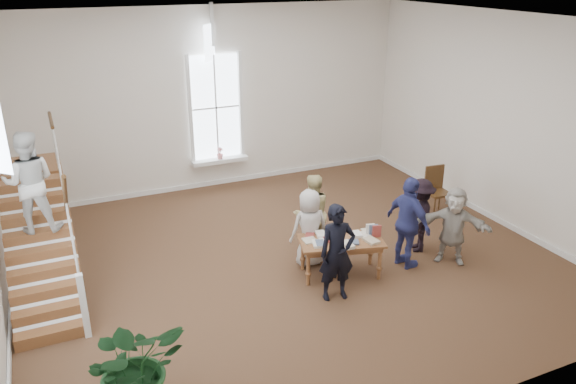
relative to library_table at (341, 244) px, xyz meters
name	(u,v)px	position (x,y,z in m)	size (l,w,h in m)	color
ground	(289,259)	(-0.63, 0.90, -0.63)	(10.00, 10.00, 0.00)	#3F2D19
room_shell	(220,170)	(-0.63, 5.29, -0.23)	(10.49, 10.00, 10.00)	silver
staircase	(34,206)	(-4.97, 1.65, 0.99)	(1.10, 4.10, 2.92)	brown
library_table	(341,244)	(0.00, 0.00, 0.00)	(1.66, 1.13, 0.78)	brown
police_officer	(337,253)	(-0.45, -0.65, 0.23)	(0.63, 0.41, 1.73)	black
elderly_woman	(309,228)	(-0.35, 0.60, 0.13)	(0.74, 0.48, 1.52)	#BBB4AD
person_yellow	(312,213)	(-0.05, 1.10, 0.17)	(0.78, 0.61, 1.61)	#CBBC7E
woman_cluster_a	(408,223)	(1.29, -0.23, 0.26)	(1.05, 0.44, 1.79)	navy
woman_cluster_b	(419,215)	(1.89, 0.22, 0.12)	(0.98, 0.56, 1.51)	black
woman_cluster_c	(453,225)	(2.19, -0.43, 0.13)	(1.41, 0.45, 1.52)	#B9B2A7
floor_plant	(136,366)	(-4.03, -1.95, 0.05)	(1.22, 1.06, 1.36)	black
side_chair	(436,187)	(3.38, 1.57, 0.00)	(0.52, 0.52, 1.11)	#3C2710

